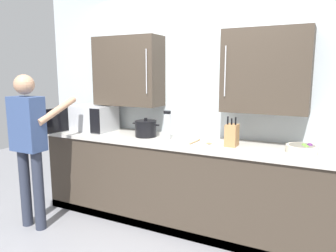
# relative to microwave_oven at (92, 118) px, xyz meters

# --- Properties ---
(back_wall_tiled) EXTENTS (4.19, 0.44, 2.81)m
(back_wall_tiled) POSITION_rel_microwave_oven_xyz_m (1.25, 0.30, 0.39)
(back_wall_tiled) COLOR #B2BCC1
(back_wall_tiled) RESTS_ON ground_plane
(counter_unit) EXTENTS (3.27, 0.69, 0.93)m
(counter_unit) POSITION_rel_microwave_oven_xyz_m (1.25, -0.04, -0.62)
(counter_unit) COLOR #3D3328
(counter_unit) RESTS_ON ground_plane
(microwave_oven) EXTENTS (0.53, 0.74, 0.31)m
(microwave_oven) POSITION_rel_microwave_oven_xyz_m (0.00, 0.00, 0.00)
(microwave_oven) COLOR #B7BABF
(microwave_oven) RESTS_ON counter_unit
(stock_pot) EXTENTS (0.34, 0.24, 0.21)m
(stock_pot) POSITION_rel_microwave_oven_xyz_m (0.80, -0.04, -0.06)
(stock_pot) COLOR black
(stock_pot) RESTS_ON counter_unit
(fruit_bowl) EXTENTS (0.27, 0.27, 0.09)m
(fruit_bowl) POSITION_rel_microwave_oven_xyz_m (2.42, -0.04, -0.11)
(fruit_bowl) COLOR beige
(fruit_bowl) RESTS_ON counter_unit
(knife_block) EXTENTS (0.11, 0.15, 0.29)m
(knife_block) POSITION_rel_microwave_oven_xyz_m (1.78, -0.06, -0.05)
(knife_block) COLOR #A37547
(knife_block) RESTS_ON counter_unit
(wooden_spoon) EXTENTS (0.20, 0.25, 0.02)m
(wooden_spoon) POSITION_rel_microwave_oven_xyz_m (1.48, -0.07, -0.15)
(wooden_spoon) COLOR tan
(wooden_spoon) RESTS_ON counter_unit
(thermos_flask) EXTENTS (0.08, 0.08, 0.31)m
(thermos_flask) POSITION_rel_microwave_oven_xyz_m (1.08, -0.07, 0.00)
(thermos_flask) COLOR #B7BABF
(thermos_flask) RESTS_ON counter_unit
(person_figure) EXTENTS (0.44, 0.63, 1.62)m
(person_figure) POSITION_rel_microwave_oven_xyz_m (-0.12, -0.83, -0.11)
(person_figure) COLOR #282D3D
(person_figure) RESTS_ON ground_plane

